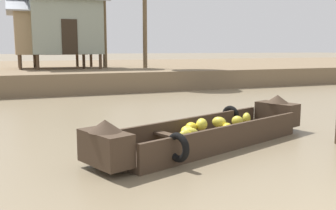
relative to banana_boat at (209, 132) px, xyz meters
name	(u,v)px	position (x,y,z in m)	size (l,w,h in m)	color
ground_plane	(136,111)	(-0.07, 4.87, -0.29)	(300.00, 300.00, 0.00)	#7A6B51
riverbank_strip	(70,72)	(-0.07, 19.91, 0.18)	(160.00, 20.00, 0.95)	#756047
banana_boat	(209,132)	(0.00, 0.00, 0.00)	(5.63, 2.86, 0.88)	#3D2D21
stilt_house_left	(50,32)	(-1.71, 15.59, 2.68)	(4.38, 3.17, 3.80)	#4C3826
stilt_house_mid_left	(65,26)	(-0.92, 15.02, 2.98)	(4.33, 3.52, 4.33)	#4C3826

